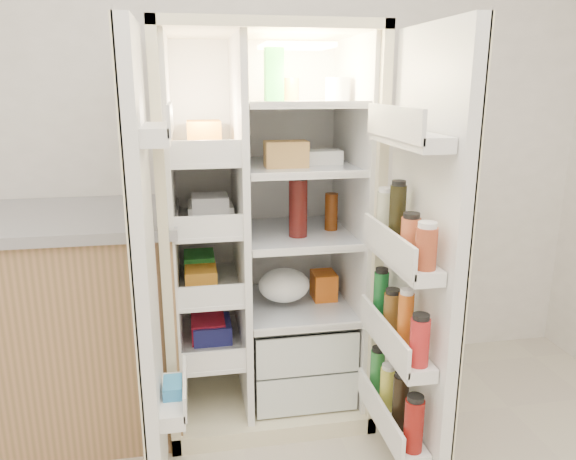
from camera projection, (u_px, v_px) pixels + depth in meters
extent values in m
cube|color=white|center=(223.00, 126.00, 2.77)|extent=(4.00, 0.02, 2.70)
cube|color=beige|center=(256.00, 214.00, 2.85)|extent=(0.92, 0.04, 1.80)
cube|color=beige|center=(168.00, 235.00, 2.46)|extent=(0.04, 0.70, 1.80)
cube|color=beige|center=(355.00, 226.00, 2.61)|extent=(0.04, 0.70, 1.80)
cube|color=beige|center=(262.00, 30.00, 2.30)|extent=(0.92, 0.70, 0.04)
cube|color=beige|center=(266.00, 394.00, 2.76)|extent=(0.92, 0.70, 0.08)
cube|color=white|center=(256.00, 212.00, 2.81)|extent=(0.84, 0.02, 1.68)
cube|color=white|center=(174.00, 231.00, 2.46)|extent=(0.02, 0.62, 1.68)
cube|color=white|center=(349.00, 223.00, 2.60)|extent=(0.02, 0.62, 1.68)
cube|color=white|center=(241.00, 228.00, 2.51)|extent=(0.03, 0.62, 1.68)
cube|color=silver|center=(297.00, 368.00, 2.73)|extent=(0.47, 0.52, 0.19)
cube|color=silver|center=(297.00, 331.00, 2.67)|extent=(0.47, 0.52, 0.19)
cube|color=#FFD18C|center=(296.00, 46.00, 2.39)|extent=(0.30, 0.30, 0.02)
cube|color=white|center=(211.00, 343.00, 2.63)|extent=(0.28, 0.58, 0.02)
cube|color=white|center=(209.00, 285.00, 2.55)|extent=(0.28, 0.58, 0.02)
cube|color=white|center=(206.00, 223.00, 2.47)|extent=(0.28, 0.58, 0.02)
cube|color=white|center=(204.00, 157.00, 2.39)|extent=(0.28, 0.58, 0.02)
cube|color=white|center=(297.00, 304.00, 2.66)|extent=(0.49, 0.58, 0.01)
cube|color=white|center=(297.00, 233.00, 2.56)|extent=(0.49, 0.58, 0.01)
cube|color=white|center=(297.00, 166.00, 2.48)|extent=(0.49, 0.58, 0.02)
cube|color=white|center=(298.00, 103.00, 2.41)|extent=(0.49, 0.58, 0.02)
cube|color=red|center=(211.00, 332.00, 2.61)|extent=(0.16, 0.20, 0.10)
cube|color=#248630|center=(208.00, 271.00, 2.53)|extent=(0.14, 0.18, 0.12)
cube|color=white|center=(206.00, 213.00, 2.46)|extent=(0.20, 0.22, 0.07)
cube|color=#C57820|center=(203.00, 138.00, 2.37)|extent=(0.15, 0.16, 0.14)
cube|color=#303291|center=(211.00, 333.00, 2.62)|extent=(0.18, 0.20, 0.09)
cube|color=orange|center=(208.00, 273.00, 2.54)|extent=(0.14, 0.18, 0.10)
cube|color=silver|center=(206.00, 208.00, 2.45)|extent=(0.16, 0.16, 0.12)
sphere|color=orange|center=(275.00, 389.00, 2.65)|extent=(0.07, 0.07, 0.07)
sphere|color=orange|center=(292.00, 383.00, 2.70)|extent=(0.07, 0.07, 0.07)
sphere|color=orange|center=(313.00, 386.00, 2.68)|extent=(0.07, 0.07, 0.07)
sphere|color=orange|center=(280.00, 374.00, 2.79)|extent=(0.07, 0.07, 0.07)
sphere|color=orange|center=(300.00, 374.00, 2.78)|extent=(0.07, 0.07, 0.07)
sphere|color=orange|center=(321.00, 376.00, 2.76)|extent=(0.07, 0.07, 0.07)
ellipsoid|color=#417B29|center=(297.00, 327.00, 2.69)|extent=(0.26, 0.24, 0.11)
cylinder|color=#4D1310|center=(298.00, 208.00, 2.45)|extent=(0.08, 0.08, 0.26)
cylinder|color=#652B0B|center=(331.00, 212.00, 2.57)|extent=(0.06, 0.06, 0.18)
cube|color=green|center=(274.00, 74.00, 2.33)|extent=(0.08, 0.08, 0.23)
cylinder|color=white|center=(338.00, 89.00, 2.41)|extent=(0.11, 0.11, 0.10)
cylinder|color=#B86C2A|center=(290.00, 89.00, 2.46)|extent=(0.08, 0.08, 0.10)
cube|color=white|center=(314.00, 157.00, 2.47)|extent=(0.25, 0.10, 0.06)
cube|color=tan|center=(286.00, 154.00, 2.37)|extent=(0.19, 0.10, 0.11)
ellipsoid|color=white|center=(284.00, 292.00, 2.59)|extent=(0.24, 0.22, 0.15)
cube|color=orange|center=(324.00, 285.00, 2.70)|extent=(0.11, 0.13, 0.13)
cube|color=white|center=(146.00, 277.00, 1.92)|extent=(0.05, 0.40, 1.72)
cube|color=beige|center=(138.00, 278.00, 1.92)|extent=(0.01, 0.40, 1.72)
cube|color=white|center=(174.00, 400.00, 2.07)|extent=(0.09, 0.32, 0.06)
cube|color=white|center=(157.00, 134.00, 1.80)|extent=(0.09, 0.32, 0.06)
cube|color=#338CCC|center=(173.00, 393.00, 2.06)|extent=(0.07, 0.12, 0.10)
cube|color=white|center=(422.00, 269.00, 2.01)|extent=(0.05, 0.58, 1.72)
cube|color=beige|center=(429.00, 269.00, 2.02)|extent=(0.01, 0.58, 1.72)
cube|color=white|center=(392.00, 423.00, 2.16)|extent=(0.11, 0.50, 0.05)
cube|color=white|center=(396.00, 345.00, 2.07)|extent=(0.11, 0.50, 0.05)
cube|color=white|center=(401.00, 257.00, 1.98)|extent=(0.11, 0.50, 0.05)
cube|color=white|center=(408.00, 138.00, 1.87)|extent=(0.11, 0.50, 0.05)
cylinder|color=maroon|center=(414.00, 425.00, 1.94)|extent=(0.07, 0.07, 0.20)
cylinder|color=black|center=(400.00, 402.00, 2.06)|extent=(0.06, 0.06, 0.22)
cylinder|color=gold|center=(388.00, 389.00, 2.19)|extent=(0.06, 0.06, 0.18)
cylinder|color=#297B34|center=(377.00, 371.00, 2.31)|extent=(0.06, 0.06, 0.19)
cylinder|color=#AF1D1D|center=(419.00, 342.00, 1.86)|extent=(0.07, 0.07, 0.17)
cylinder|color=#C95B17|center=(405.00, 321.00, 1.97)|extent=(0.06, 0.06, 0.21)
cylinder|color=brown|center=(392.00, 313.00, 2.10)|extent=(0.07, 0.07, 0.16)
cylinder|color=#166228|center=(381.00, 296.00, 2.22)|extent=(0.06, 0.06, 0.20)
cylinder|color=#9A3D21|center=(426.00, 248.00, 1.77)|extent=(0.07, 0.07, 0.14)
cylinder|color=#CD5E34|center=(410.00, 238.00, 1.89)|extent=(0.07, 0.07, 0.14)
cylinder|color=black|center=(397.00, 216.00, 2.00)|extent=(0.06, 0.06, 0.23)
cylinder|color=beige|center=(385.00, 215.00, 2.13)|extent=(0.06, 0.06, 0.18)
cube|color=#A27651|center=(28.00, 329.00, 2.48)|extent=(1.35, 0.70, 0.97)
cube|color=gray|center=(14.00, 221.00, 2.35)|extent=(1.39, 0.74, 0.04)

